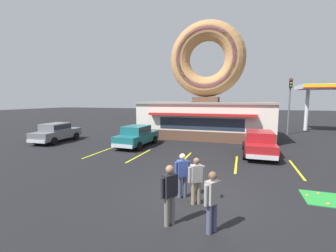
# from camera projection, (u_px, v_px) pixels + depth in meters

# --- Properties ---
(ground_plane) EXTENTS (160.00, 160.00, 0.00)m
(ground_plane) POSITION_uv_depth(u_px,v_px,m) (197.00, 197.00, 8.28)
(ground_plane) COLOR black
(donut_shop_building) EXTENTS (12.30, 6.75, 10.96)m
(donut_shop_building) POSITION_uv_depth(u_px,v_px,m) (206.00, 98.00, 21.59)
(donut_shop_building) COLOR brown
(donut_shop_building) RESTS_ON ground
(mini_donut_near_right) EXTENTS (0.13, 0.13, 0.04)m
(mini_donut_near_right) POSITION_uv_depth(u_px,v_px,m) (318.00, 193.00, 8.53)
(mini_donut_near_right) COLOR #D17F47
(mini_donut_near_right) RESTS_ON putting_mat
(mini_donut_mid_centre) EXTENTS (0.13, 0.13, 0.04)m
(mini_donut_mid_centre) POSITION_uv_depth(u_px,v_px,m) (307.00, 195.00, 8.36)
(mini_donut_mid_centre) COLOR #D17F47
(mini_donut_mid_centre) RESTS_ON putting_mat
(mini_donut_mid_right) EXTENTS (0.13, 0.13, 0.04)m
(mini_donut_mid_right) POSITION_uv_depth(u_px,v_px,m) (328.00, 204.00, 7.68)
(mini_donut_mid_right) COLOR #D17F47
(mini_donut_mid_right) RESTS_ON putting_mat
(car_red) EXTENTS (2.01, 4.57, 1.60)m
(car_red) POSITION_uv_depth(u_px,v_px,m) (259.00, 142.00, 14.40)
(car_red) COLOR maroon
(car_red) RESTS_ON ground
(car_teal) EXTENTS (2.11, 4.62, 1.60)m
(car_teal) POSITION_uv_depth(u_px,v_px,m) (137.00, 135.00, 17.37)
(car_teal) COLOR #196066
(car_teal) RESTS_ON ground
(car_grey) EXTENTS (2.22, 4.67, 1.60)m
(car_grey) POSITION_uv_depth(u_px,v_px,m) (56.00, 132.00, 19.18)
(car_grey) COLOR slate
(car_grey) RESTS_ON ground
(pedestrian_blue_sweater_man) EXTENTS (0.51, 0.41, 1.63)m
(pedestrian_blue_sweater_man) POSITION_uv_depth(u_px,v_px,m) (196.00, 179.00, 7.66)
(pedestrian_blue_sweater_man) COLOR #7F7056
(pedestrian_blue_sweater_man) RESTS_ON ground
(pedestrian_hooded_kid) EXTENTS (0.41, 0.50, 1.77)m
(pedestrian_hooded_kid) POSITION_uv_depth(u_px,v_px,m) (170.00, 192.00, 6.35)
(pedestrian_hooded_kid) COLOR slate
(pedestrian_hooded_kid) RESTS_ON ground
(pedestrian_leather_jacket_man) EXTENTS (0.50, 0.42, 1.66)m
(pedestrian_leather_jacket_man) POSITION_uv_depth(u_px,v_px,m) (182.00, 173.00, 8.17)
(pedestrian_leather_jacket_man) COLOR #474C66
(pedestrian_leather_jacket_man) RESTS_ON ground
(pedestrian_clipboard_woman) EXTENTS (0.41, 0.51, 1.71)m
(pedestrian_clipboard_woman) POSITION_uv_depth(u_px,v_px,m) (212.00, 199.00, 5.99)
(pedestrian_clipboard_woman) COLOR #474C66
(pedestrian_clipboard_woman) RESTS_ON ground
(trash_bin) EXTENTS (0.57, 0.57, 0.97)m
(trash_bin) POSITION_uv_depth(u_px,v_px,m) (132.00, 133.00, 20.81)
(trash_bin) COLOR #1E662D
(trash_bin) RESTS_ON ground
(traffic_light_pole) EXTENTS (0.28, 0.47, 5.80)m
(traffic_light_pole) POSITION_uv_depth(u_px,v_px,m) (290.00, 99.00, 22.99)
(traffic_light_pole) COLOR #595B60
(traffic_light_pole) RESTS_ON ground
(parking_stripe_far_left) EXTENTS (0.12, 3.60, 0.01)m
(parking_stripe_far_left) POSITION_uv_depth(u_px,v_px,m) (100.00, 152.00, 15.42)
(parking_stripe_far_left) COLOR yellow
(parking_stripe_far_left) RESTS_ON ground
(parking_stripe_left) EXTENTS (0.12, 3.60, 0.01)m
(parking_stripe_left) POSITION_uv_depth(u_px,v_px,m) (139.00, 156.00, 14.48)
(parking_stripe_left) COLOR yellow
(parking_stripe_left) RESTS_ON ground
(parking_stripe_mid_left) EXTENTS (0.12, 3.60, 0.01)m
(parking_stripe_mid_left) POSITION_uv_depth(u_px,v_px,m) (184.00, 159.00, 13.54)
(parking_stripe_mid_left) COLOR yellow
(parking_stripe_mid_left) RESTS_ON ground
(parking_stripe_centre) EXTENTS (0.12, 3.60, 0.01)m
(parking_stripe_centre) POSITION_uv_depth(u_px,v_px,m) (236.00, 164.00, 12.61)
(parking_stripe_centre) COLOR yellow
(parking_stripe_centre) RESTS_ON ground
(parking_stripe_mid_right) EXTENTS (0.12, 3.60, 0.01)m
(parking_stripe_mid_right) POSITION_uv_depth(u_px,v_px,m) (296.00, 169.00, 11.67)
(parking_stripe_mid_right) COLOR yellow
(parking_stripe_mid_right) RESTS_ON ground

